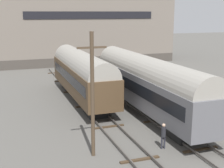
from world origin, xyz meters
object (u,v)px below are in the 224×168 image
Objects in this scene: train_car_grey at (147,82)px; person_worker at (163,134)px; train_car_brown at (82,73)px; utility_pole at (92,94)px.

train_car_grey is 10.62× the size of person_worker.
person_worker is at bearing -107.01° from train_car_grey.
train_car_brown is at bearing 125.90° from train_car_grey.
train_car_grey reaches higher than train_car_brown.
person_worker is (-2.22, -7.25, -1.85)m from train_car_grey.
utility_pole is at bearing -135.93° from train_car_grey.
person_worker is (2.17, -13.32, -1.78)m from train_car_brown.
train_car_brown is 0.84× the size of train_car_grey.
utility_pole is (-4.67, 0.58, 3.00)m from person_worker.
utility_pole is at bearing 172.93° from person_worker.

